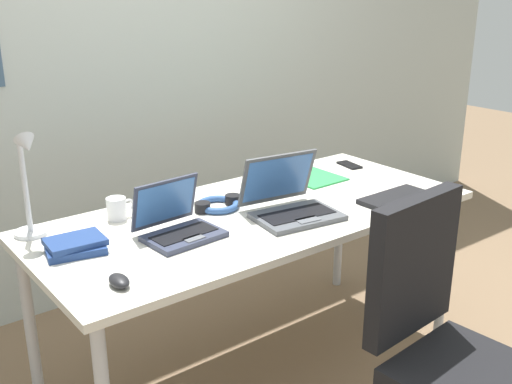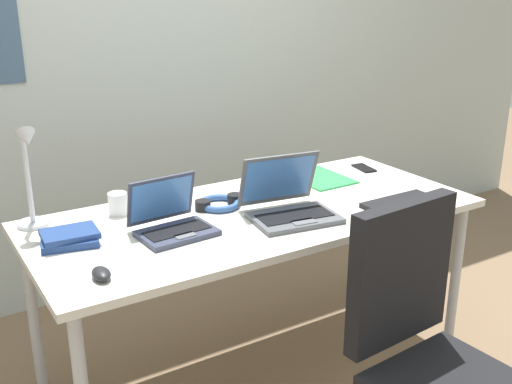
# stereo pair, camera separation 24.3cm
# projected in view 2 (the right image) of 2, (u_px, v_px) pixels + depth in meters

# --- Properties ---
(ground_plane) EXTENTS (12.00, 12.00, 0.00)m
(ground_plane) POSITION_uv_depth(u_px,v_px,m) (256.00, 367.00, 2.70)
(ground_plane) COLOR #7A6047
(wall_back) EXTENTS (6.00, 0.13, 2.60)m
(wall_back) POSITION_uv_depth(u_px,v_px,m) (144.00, 45.00, 3.16)
(wall_back) COLOR #B2BCB7
(wall_back) RESTS_ON ground_plane
(desk) EXTENTS (1.80, 0.80, 0.74)m
(desk) POSITION_uv_depth(u_px,v_px,m) (256.00, 224.00, 2.48)
(desk) COLOR silver
(desk) RESTS_ON ground_plane
(desk_lamp) EXTENTS (0.12, 0.18, 0.40)m
(desk_lamp) POSITION_uv_depth(u_px,v_px,m) (29.00, 178.00, 2.22)
(desk_lamp) COLOR silver
(desk_lamp) RESTS_ON desk
(laptop_front_right) EXTENTS (0.37, 0.34, 0.23)m
(laptop_front_right) POSITION_uv_depth(u_px,v_px,m) (290.00, 205.00, 2.39)
(laptop_front_right) COLOR #515459
(laptop_front_right) RESTS_ON desk
(laptop_far_corner) EXTENTS (0.28, 0.25, 0.20)m
(laptop_far_corner) POSITION_uv_depth(u_px,v_px,m) (172.00, 222.00, 2.23)
(laptop_far_corner) COLOR #33384C
(laptop_far_corner) RESTS_ON desk
(external_keyboard) EXTENTS (0.33, 0.12, 0.02)m
(external_keyboard) POSITION_uv_depth(u_px,v_px,m) (399.00, 202.00, 2.53)
(external_keyboard) COLOR black
(external_keyboard) RESTS_ON desk
(computer_mouse) EXTENTS (0.06, 0.10, 0.03)m
(computer_mouse) POSITION_uv_depth(u_px,v_px,m) (101.00, 274.00, 1.89)
(computer_mouse) COLOR black
(computer_mouse) RESTS_ON desk
(cell_phone) EXTENTS (0.09, 0.14, 0.01)m
(cell_phone) POSITION_uv_depth(u_px,v_px,m) (364.00, 168.00, 3.00)
(cell_phone) COLOR black
(cell_phone) RESTS_ON desk
(headphones) EXTENTS (0.21, 0.18, 0.04)m
(headphones) POSITION_uv_depth(u_px,v_px,m) (219.00, 203.00, 2.50)
(headphones) COLOR #335999
(headphones) RESTS_ON desk
(book_stack) EXTENTS (0.22, 0.17, 0.05)m
(book_stack) POSITION_uv_depth(u_px,v_px,m) (70.00, 238.00, 2.14)
(book_stack) COLOR navy
(book_stack) RESTS_ON desk
(paper_folder_center) EXTENTS (0.23, 0.31, 0.01)m
(paper_folder_center) POSITION_uv_depth(u_px,v_px,m) (319.00, 178.00, 2.86)
(paper_folder_center) COLOR green
(paper_folder_center) RESTS_ON desk
(coffee_mug) EXTENTS (0.11, 0.08, 0.09)m
(coffee_mug) POSITION_uv_depth(u_px,v_px,m) (118.00, 203.00, 2.41)
(coffee_mug) COLOR white
(coffee_mug) RESTS_ON desk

